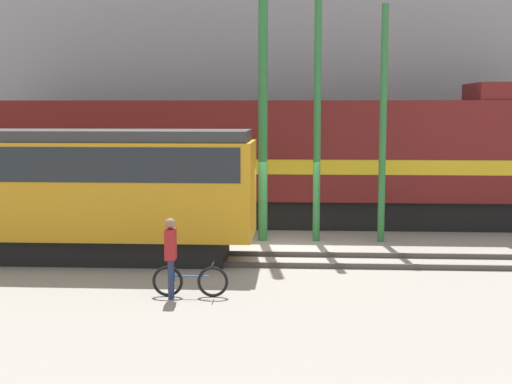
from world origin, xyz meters
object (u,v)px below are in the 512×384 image
freight_locomotive (265,160)px  utility_pole_left (263,91)px  person (171,249)px  utility_pole_right (383,125)px  bicycle (190,281)px  streetcar (25,186)px  utility_pole_center (317,111)px

freight_locomotive → utility_pole_left: bearing=-88.7°
person → utility_pole_left: (1.67, 7.05, 3.59)m
freight_locomotive → person: (-1.60, -10.22, -1.24)m
utility_pole_left → freight_locomotive: bearing=91.3°
person → utility_pole_right: utility_pole_right is taller
bicycle → person: 0.86m
freight_locomotive → bicycle: freight_locomotive is taller
bicycle → utility_pole_left: bearing=79.5°
bicycle → utility_pole_right: 9.12m
streetcar → utility_pole_right: 10.71m
person → utility_pole_left: utility_pole_left is taller
person → utility_pole_center: size_ratio=0.22×
freight_locomotive → utility_pole_center: size_ratio=2.54×
utility_pole_center → utility_pole_right: bearing=0.0°
bicycle → utility_pole_right: (4.98, 6.89, 3.31)m
streetcar → utility_pole_right: (10.10, 3.18, 1.61)m
streetcar → bicycle: streetcar is taller
utility_pole_left → utility_pole_right: bearing=0.0°
utility_pole_right → utility_pole_left: bearing=180.0°
utility_pole_center → utility_pole_right: (2.02, 0.00, -0.41)m
bicycle → freight_locomotive: bearing=83.2°
bicycle → utility_pole_left: (1.27, 6.89, 4.34)m
streetcar → utility_pole_left: bearing=26.4°
person → utility_pole_center: utility_pole_center is taller
utility_pole_left → utility_pole_right: (3.71, 0.00, -1.03)m
person → utility_pole_right: 9.23m
freight_locomotive → utility_pole_right: 5.11m
utility_pole_left → utility_pole_center: bearing=0.0°
person → utility_pole_right: (5.38, 7.05, 2.56)m
streetcar → utility_pole_left: 7.61m
utility_pole_right → bicycle: bearing=-125.9°
freight_locomotive → utility_pole_right: utility_pole_right is taller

